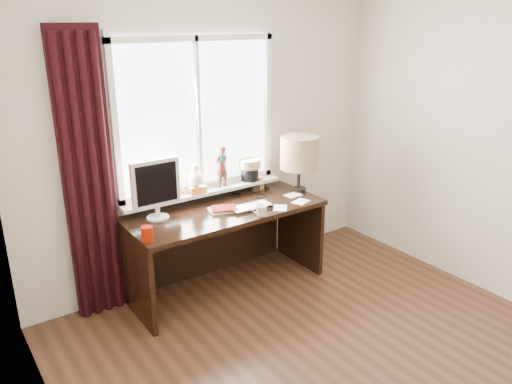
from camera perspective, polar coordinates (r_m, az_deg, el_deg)
wall_back at (r=4.43m, az=-5.08°, el=6.44°), size 3.50×0.00×2.60m
wall_left at (r=2.04m, az=-19.69°, el=-10.75°), size 0.00×4.00×2.60m
laptop at (r=4.23m, az=-0.54°, el=-1.72°), size 0.36×0.24×0.03m
mug at (r=4.06m, az=0.59°, el=-2.08°), size 0.12×0.12×0.10m
red_cup at (r=3.70m, az=-12.33°, el=-4.69°), size 0.08×0.08×0.11m
window at (r=4.32m, az=-6.37°, el=6.09°), size 1.52×0.20×1.40m
curtain at (r=3.96m, az=-18.58°, el=1.17°), size 0.38×0.09×2.25m
desk at (r=4.40m, az=-4.11°, el=-4.50°), size 1.70×0.70×0.75m
monitor at (r=4.01m, az=-11.38°, el=0.70°), size 0.40×0.18×0.49m
notebook_stack at (r=4.18m, az=-3.78°, el=-1.98°), size 0.26×0.22×0.03m
brush_holder at (r=4.65m, az=-0.06°, el=0.91°), size 0.09×0.09×0.25m
icon_frame at (r=4.66m, az=0.47°, el=0.97°), size 0.10×0.04×0.13m
table_lamp at (r=4.57m, az=4.99°, el=4.44°), size 0.35×0.35×0.52m
loose_papers at (r=4.40m, az=4.08°, el=-1.08°), size 0.46×0.34×0.00m
desk_cables at (r=4.40m, az=0.03°, el=-0.99°), size 0.31×0.58×0.01m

